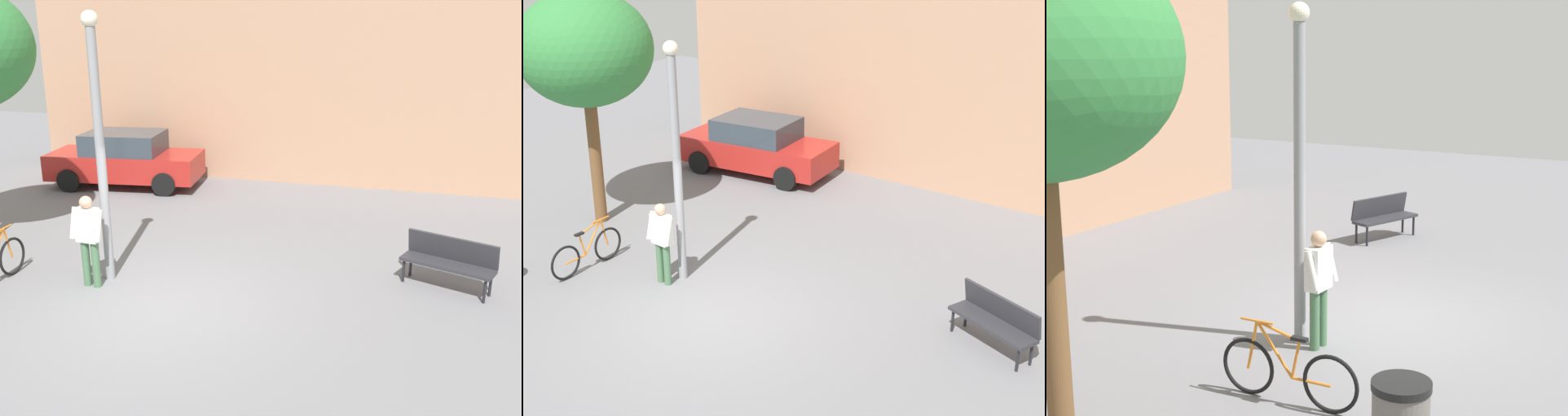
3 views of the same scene
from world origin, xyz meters
TOP-DOWN VIEW (x-y plane):
  - ground_plane at (0.00, 0.00)m, footprint 36.00×36.00m
  - building_facade at (0.00, 9.22)m, footprint 15.37×2.00m
  - lamppost at (-1.44, 0.82)m, footprint 0.28×0.28m
  - person_by_lamppost at (-1.59, 0.44)m, footprint 0.60×0.30m
  - park_bench at (4.49, 2.09)m, footprint 1.66×1.01m
  - parked_car_red at (-4.19, 6.66)m, footprint 4.38×2.23m

SIDE VIEW (x-z plane):
  - ground_plane at x=0.00m, z-range 0.00..0.00m
  - park_bench at x=4.49m, z-range 0.08..1.01m
  - parked_car_red at x=-4.19m, z-range 0.00..1.55m
  - person_by_lamppost at x=-1.59m, z-range 0.13..1.80m
  - lamppost at x=-1.44m, z-range 0.23..4.92m
  - building_facade at x=0.00m, z-range 0.00..8.67m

